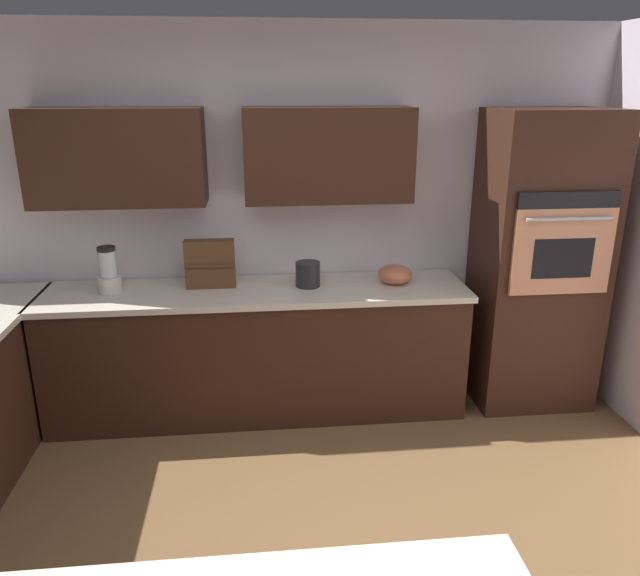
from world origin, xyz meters
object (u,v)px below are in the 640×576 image
at_px(mixing_bowl, 395,274).
at_px(kettle, 308,274).
at_px(wall_oven, 538,262).
at_px(blender, 109,273).
at_px(spice_rack, 210,264).

distance_m(mixing_bowl, kettle, 0.60).
bearing_deg(wall_oven, mixing_bowl, -1.93).
relative_size(wall_oven, blender, 6.62).
distance_m(spice_rack, kettle, 0.66).
bearing_deg(mixing_bowl, blender, 0.00).
relative_size(mixing_bowl, kettle, 1.40).
bearing_deg(spice_rack, blender, 4.44).
bearing_deg(wall_oven, spice_rack, -2.14).
bearing_deg(mixing_bowl, wall_oven, 178.07).
relative_size(wall_oven, mixing_bowl, 8.78).
height_order(wall_oven, kettle, wall_oven).
bearing_deg(mixing_bowl, spice_rack, -2.31).
bearing_deg(spice_rack, mixing_bowl, 177.69).
distance_m(wall_oven, spice_rack, 2.25).
xyz_separation_m(blender, spice_rack, (-0.65, -0.05, 0.03)).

